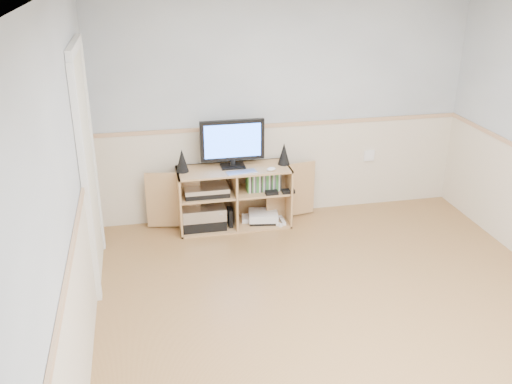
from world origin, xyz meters
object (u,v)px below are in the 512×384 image
(monitor, at_px, (232,142))
(game_consoles, at_px, (262,217))
(media_cabinet, at_px, (233,195))
(keyboard, at_px, (242,172))

(monitor, height_order, game_consoles, monitor)
(media_cabinet, height_order, keyboard, keyboard)
(monitor, bearing_deg, game_consoles, -11.31)
(media_cabinet, distance_m, keyboard, 0.38)
(keyboard, xyz_separation_m, game_consoles, (0.24, 0.13, -0.59))
(keyboard, bearing_deg, monitor, 99.14)
(keyboard, relative_size, game_consoles, 0.66)
(monitor, xyz_separation_m, keyboard, (0.06, -0.19, -0.27))
(media_cabinet, distance_m, monitor, 0.59)
(media_cabinet, bearing_deg, keyboard, -73.04)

